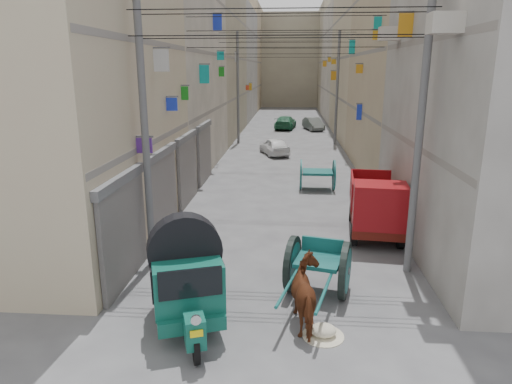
# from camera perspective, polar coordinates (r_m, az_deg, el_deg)

# --- Properties ---
(building_row_left) EXTENTS (8.00, 62.00, 14.00)m
(building_row_left) POSITION_cam_1_polar(r_m,az_deg,el_deg) (40.93, -7.68, 16.50)
(building_row_left) COLOR tan
(building_row_left) RESTS_ON ground
(building_row_right) EXTENTS (8.00, 62.00, 14.00)m
(building_row_right) POSITION_cam_1_polar(r_m,az_deg,el_deg) (40.82, 15.83, 16.08)
(building_row_right) COLOR #A29E98
(building_row_right) RESTS_ON ground
(end_cap_building) EXTENTS (22.00, 10.00, 13.00)m
(end_cap_building) POSITION_cam_1_polar(r_m,az_deg,el_deg) (71.95, 4.25, 16.00)
(end_cap_building) COLOR gray
(end_cap_building) RESTS_ON ground
(shutters_left) EXTENTS (0.18, 14.40, 2.88)m
(shutters_left) POSITION_cam_1_polar(r_m,az_deg,el_deg) (17.31, -9.88, 1.80)
(shutters_left) COLOR #46464B
(shutters_left) RESTS_ON ground
(signboards) EXTENTS (8.22, 40.52, 5.67)m
(signboards) POSITION_cam_1_polar(r_m,az_deg,el_deg) (27.68, 3.75, 11.01)
(signboards) COLOR #BF8716
(signboards) RESTS_ON ground
(utility_poles) EXTENTS (7.40, 22.20, 8.00)m
(utility_poles) POSITION_cam_1_polar(r_m,az_deg,el_deg) (22.99, 3.65, 11.59)
(utility_poles) COLOR #565659
(utility_poles) RESTS_ON ground
(overhead_cables) EXTENTS (7.40, 22.52, 1.12)m
(overhead_cables) POSITION_cam_1_polar(r_m,az_deg,el_deg) (20.39, 3.69, 18.91)
(overhead_cables) COLOR black
(overhead_cables) RESTS_ON ground
(auto_rickshaw) EXTENTS (2.13, 2.84, 1.93)m
(auto_rickshaw) POSITION_cam_1_polar(r_m,az_deg,el_deg) (10.00, -8.75, -10.46)
(auto_rickshaw) COLOR black
(auto_rickshaw) RESTS_ON ground
(tonga_cart) EXTENTS (1.89, 3.31, 1.41)m
(tonga_cart) POSITION_cam_1_polar(r_m,az_deg,el_deg) (11.47, 7.78, -9.15)
(tonga_cart) COLOR black
(tonga_cart) RESTS_ON ground
(mini_truck) EXTENTS (2.00, 3.80, 2.05)m
(mini_truck) POSITION_cam_1_polar(r_m,az_deg,el_deg) (15.40, 14.85, -2.13)
(mini_truck) COLOR black
(mini_truck) RESTS_ON ground
(second_cart) EXTENTS (1.60, 1.42, 1.40)m
(second_cart) POSITION_cam_1_polar(r_m,az_deg,el_deg) (21.18, 7.68, 2.28)
(second_cart) COLOR #12514F
(second_cart) RESTS_ON ground
(feed_sack) EXTENTS (0.55, 0.44, 0.27)m
(feed_sack) POSITION_cam_1_polar(r_m,az_deg,el_deg) (10.07, 8.41, -16.73)
(feed_sack) COLOR beige
(feed_sack) RESTS_ON ground
(horse) EXTENTS (1.08, 1.83, 1.45)m
(horse) POSITION_cam_1_polar(r_m,az_deg,el_deg) (10.12, 6.74, -12.66)
(horse) COLOR brown
(horse) RESTS_ON ground
(distant_car_white) EXTENTS (2.33, 3.50, 1.11)m
(distant_car_white) POSITION_cam_1_polar(r_m,az_deg,el_deg) (29.72, 2.31, 5.73)
(distant_car_white) COLOR white
(distant_car_white) RESTS_ON ground
(distant_car_grey) EXTENTS (2.03, 3.60, 1.12)m
(distant_car_grey) POSITION_cam_1_polar(r_m,az_deg,el_deg) (42.26, 7.17, 8.46)
(distant_car_grey) COLOR #555A57
(distant_car_grey) RESTS_ON ground
(distant_car_green) EXTENTS (2.17, 4.31, 1.20)m
(distant_car_green) POSITION_cam_1_polar(r_m,az_deg,el_deg) (42.78, 3.69, 8.67)
(distant_car_green) COLOR #226440
(distant_car_green) RESTS_ON ground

